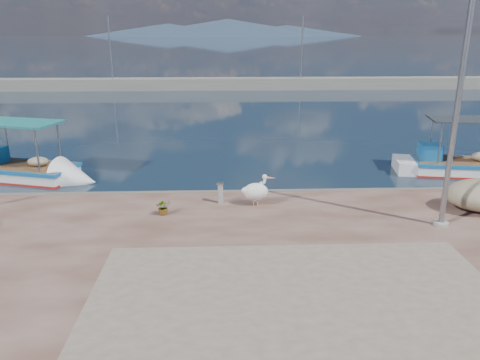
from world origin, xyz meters
The scene contains 10 objects.
ground centered at (0.00, 0.00, 0.00)m, with size 1400.00×1400.00×0.00m, color #162635.
quay_patch centered at (1.00, -3.00, 0.50)m, with size 9.00×7.00×0.01m, color gray.
breakwater centered at (0.00, 40.00, 0.60)m, with size 120.00×2.20×7.50m.
mountains centered at (4.39, 650.00, 9.51)m, with size 370.00×280.00×22.00m.
boat_left centered at (-8.98, 8.51, 0.22)m, with size 6.20×3.49×2.83m.
boat_right centered at (9.93, 8.49, 0.22)m, with size 6.11×2.92×2.82m.
pelican centered at (0.52, 3.55, 1.00)m, with size 1.08×0.53×1.05m.
lamp_post centered at (5.85, 1.70, 3.80)m, with size 0.44×0.96×7.00m.
bollard_near centered at (-0.65, 3.82, 0.89)m, with size 0.24×0.24×0.72m.
potted_plant centered at (-2.42, 2.85, 0.76)m, with size 0.46×0.40×0.52m, color #33722D.
Camera 1 is at (-0.60, -10.81, 5.96)m, focal length 35.00 mm.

